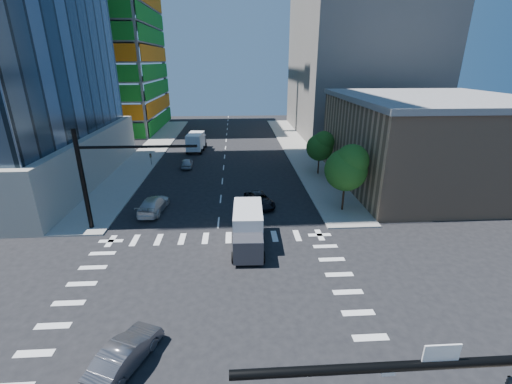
{
  "coord_description": "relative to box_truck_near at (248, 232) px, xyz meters",
  "views": [
    {
      "loc": [
        1.76,
        -17.36,
        14.32
      ],
      "look_at": [
        3.32,
        8.0,
        4.57
      ],
      "focal_mm": 24.0,
      "sensor_mm": 36.0,
      "label": 1
    }
  ],
  "objects": [
    {
      "name": "ground",
      "position": [
        -2.63,
        -7.23,
        -1.38
      ],
      "size": [
        160.0,
        160.0,
        0.0
      ],
      "primitive_type": "plane",
      "color": "black",
      "rests_on": "ground"
    },
    {
      "name": "road_markings",
      "position": [
        -2.63,
        -7.23,
        -1.37
      ],
      "size": [
        20.0,
        20.0,
        0.01
      ],
      "primitive_type": "cube",
      "color": "silver",
      "rests_on": "ground"
    },
    {
      "name": "sidewalk_ne",
      "position": [
        9.87,
        32.77,
        -1.3
      ],
      "size": [
        5.0,
        60.0,
        0.15
      ],
      "primitive_type": "cube",
      "color": "gray",
      "rests_on": "ground"
    },
    {
      "name": "sidewalk_nw",
      "position": [
        -15.13,
        32.77,
        -1.3
      ],
      "size": [
        5.0,
        60.0,
        0.15
      ],
      "primitive_type": "cube",
      "color": "gray",
      "rests_on": "ground"
    },
    {
      "name": "construction_building",
      "position": [
        -30.04,
        54.7,
        23.24
      ],
      "size": [
        25.16,
        34.5,
        70.6
      ],
      "color": "slate",
      "rests_on": "ground"
    },
    {
      "name": "commercial_building",
      "position": [
        22.37,
        14.77,
        3.94
      ],
      "size": [
        20.5,
        22.5,
        10.6
      ],
      "color": "tan",
      "rests_on": "ground"
    },
    {
      "name": "bg_building_ne",
      "position": [
        24.37,
        47.77,
        12.62
      ],
      "size": [
        24.0,
        30.0,
        28.0
      ],
      "primitive_type": "cube",
      "color": "#66625C",
      "rests_on": "ground"
    },
    {
      "name": "signal_mast_nw",
      "position": [
        -12.63,
        4.27,
        4.12
      ],
      "size": [
        10.2,
        0.4,
        9.0
      ],
      "color": "black",
      "rests_on": "sidewalk_nw"
    },
    {
      "name": "tree_south",
      "position": [
        10.0,
        6.67,
        3.31
      ],
      "size": [
        4.16,
        4.16,
        6.82
      ],
      "color": "#382316",
      "rests_on": "sidewalk_ne"
    },
    {
      "name": "tree_north",
      "position": [
        10.3,
        18.67,
        2.61
      ],
      "size": [
        3.54,
        3.52,
        5.78
      ],
      "color": "#382316",
      "rests_on": "sidewalk_ne"
    },
    {
      "name": "car_nb_far",
      "position": [
        1.55,
        8.64,
        -0.73
      ],
      "size": [
        3.46,
        5.11,
        1.3
      ],
      "primitive_type": "imported",
      "rotation": [
        0.0,
        0.0,
        0.3
      ],
      "color": "black",
      "rests_on": "ground"
    },
    {
      "name": "car_sb_near",
      "position": [
        -9.27,
        7.72,
        -0.6
      ],
      "size": [
        2.65,
        5.52,
        1.55
      ],
      "primitive_type": "imported",
      "rotation": [
        0.0,
        0.0,
        3.05
      ],
      "color": "silver",
      "rests_on": "ground"
    },
    {
      "name": "car_sb_mid",
      "position": [
        -7.85,
        23.16,
        -0.72
      ],
      "size": [
        1.76,
        3.95,
        1.32
      ],
      "primitive_type": "imported",
      "rotation": [
        0.0,
        0.0,
        3.2
      ],
      "color": "#ACAFB4",
      "rests_on": "ground"
    },
    {
      "name": "car_sb_cross",
      "position": [
        -6.55,
        -11.23,
        -0.65
      ],
      "size": [
        3.12,
        4.65,
        1.45
      ],
      "primitive_type": "imported",
      "rotation": [
        0.0,
        0.0,
        2.74
      ],
      "color": "#59575D",
      "rests_on": "ground"
    },
    {
      "name": "box_truck_near",
      "position": [
        0.0,
        0.0,
        0.0
      ],
      "size": [
        2.72,
        6.01,
        3.11
      ],
      "rotation": [
        0.0,
        0.0,
        -0.03
      ],
      "color": "black",
      "rests_on": "ground"
    },
    {
      "name": "box_truck_far",
      "position": [
        -7.41,
        33.11,
        0.01
      ],
      "size": [
        3.02,
        6.15,
        3.13
      ],
      "rotation": [
        0.0,
        0.0,
        3.06
      ],
      "color": "black",
      "rests_on": "ground"
    }
  ]
}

